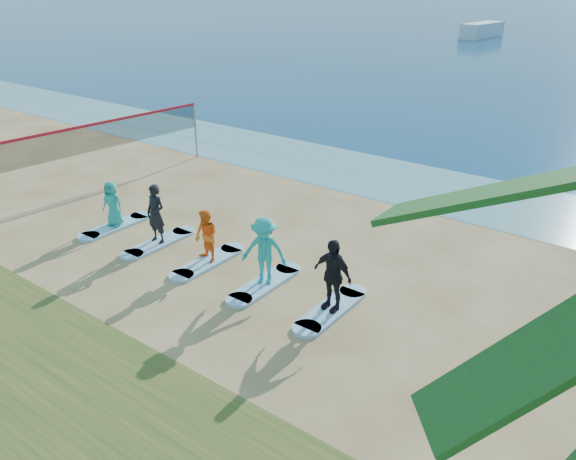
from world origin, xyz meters
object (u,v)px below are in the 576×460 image
Objects in this scene: surfboard_2 at (208,262)px; surfboard_3 at (265,284)px; student_1 at (156,214)px; surfboard_0 at (116,226)px; student_2 at (206,236)px; student_4 at (332,275)px; student_0 at (113,204)px; boat_offshore_a at (481,38)px; volleyball_net at (105,135)px; surfboard_4 at (331,309)px; student_3 at (264,251)px; surfboard_1 at (159,243)px.

surfboard_2 is 2.12m from surfboard_3.
student_1 is 0.84× the size of surfboard_3.
student_2 reaches higher than surfboard_0.
student_4 reaches higher than student_2.
boat_offshore_a is at bearing 86.52° from student_0.
student_1 is 2.33m from surfboard_2.
volleyball_net is 8.59m from student_2.
surfboard_0 is at bearing 180.00° from surfboard_4.
student_1 is 0.98× the size of student_3.
surfboard_0 is 2.12m from surfboard_1.
student_3 is at bearing -174.54° from student_4.
student_3 is (4.23, 0.00, 0.02)m from student_1.
student_1 reaches higher than boat_offshore_a.
surfboard_3 is at bearing -2.19° from student_1.
volleyball_net is at bearing 167.54° from surfboard_4.
volleyball_net is at bearing 144.71° from surfboard_0.
boat_offshore_a is 69.06m from surfboard_0.
student_2 is at bearing 0.00° from surfboard_1.
surfboard_2 is at bearing -18.62° from volleyball_net.
surfboard_3 is at bearing 10.92° from student_2.
surfboard_3 is at bearing -174.54° from student_4.
surfboard_2 is (2.12, 0.00, -0.97)m from student_1.
surfboard_4 is at bearing -12.46° from volleyball_net.
student_1 is 0.84× the size of surfboard_4.
student_4 is at bearing -23.07° from student_3.
boat_offshore_a is at bearing 99.40° from student_1.
surfboard_2 is (4.23, 0.00, 0.00)m from surfboard_0.
surfboard_0 is at bearing 180.00° from surfboard_1.
surfboard_1 is at bearing 0.00° from student_1.
student_3 is (6.35, 0.00, 0.19)m from student_0.
student_1 is at bearing -73.20° from boat_offshore_a.
student_0 is 8.47m from student_4.
volleyball_net is at bearing 161.38° from surfboard_2.
surfboard_1 is 4.35m from student_3.
surfboard_0 and surfboard_3 have the same top height.
surfboard_1 is (2.12, 0.00, 0.00)m from surfboard_0.
student_4 is at bearing 0.00° from surfboard_0.
student_1 reaches higher than surfboard_4.
student_0 is at bearing 0.00° from surfboard_0.
student_0 is at bearing -74.92° from boat_offshore_a.
volleyball_net is at bearing 172.30° from student_2.
surfboard_1 is (5.96, -2.72, -1.86)m from volleyball_net.
student_2 is at bearing -2.19° from student_1.
student_1 is (2.12, 0.00, 0.97)m from surfboard_0.
surfboard_0 is 1.00× the size of surfboard_3.
student_2 is 0.82× the size of student_3.
student_3 is at bearing 0.00° from surfboard_3.
surfboard_3 is at bearing 0.00° from surfboard_2.
volleyball_net is 4.12× the size of surfboard_4.
student_3 reaches higher than surfboard_1.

